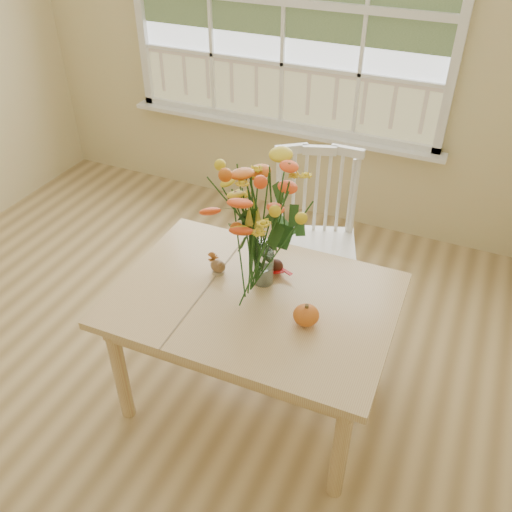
% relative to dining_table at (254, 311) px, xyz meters
% --- Properties ---
extents(floor, '(4.00, 4.50, 0.01)m').
position_rel_dining_table_xyz_m(floor, '(-0.61, -0.39, -0.60)').
color(floor, '#9B7C4B').
rests_on(floor, ground).
extents(wall_back, '(4.00, 0.02, 2.70)m').
position_rel_dining_table_xyz_m(wall_back, '(-0.61, 1.86, 0.76)').
color(wall_back, beige).
rests_on(wall_back, floor).
extents(window, '(2.42, 0.12, 1.74)m').
position_rel_dining_table_xyz_m(window, '(-0.61, 1.82, 0.94)').
color(window, silver).
rests_on(window, wall_back).
extents(dining_table, '(1.30, 0.94, 0.68)m').
position_rel_dining_table_xyz_m(dining_table, '(0.00, 0.00, 0.00)').
color(dining_table, tan).
rests_on(dining_table, floor).
extents(windsor_chair, '(0.60, 0.59, 1.03)m').
position_rel_dining_table_xyz_m(windsor_chair, '(0.02, 0.78, -0.02)').
color(windsor_chair, white).
rests_on(windsor_chair, floor).
extents(flower_vase, '(0.45, 0.45, 0.53)m').
position_rel_dining_table_xyz_m(flower_vase, '(-0.01, 0.12, 0.41)').
color(flower_vase, white).
rests_on(flower_vase, dining_table).
extents(pumpkin, '(0.11, 0.11, 0.09)m').
position_rel_dining_table_xyz_m(pumpkin, '(0.28, -0.07, 0.14)').
color(pumpkin, '#CC5418').
rests_on(pumpkin, dining_table).
extents(turkey_figurine, '(0.08, 0.06, 0.10)m').
position_rel_dining_table_xyz_m(turkey_figurine, '(-0.23, 0.09, 0.13)').
color(turkey_figurine, '#CCB78C').
rests_on(turkey_figurine, dining_table).
extents(dark_gourd, '(0.12, 0.07, 0.07)m').
position_rel_dining_table_xyz_m(dark_gourd, '(0.02, 0.21, 0.12)').
color(dark_gourd, '#38160F').
rests_on(dark_gourd, dining_table).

